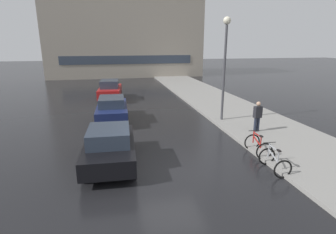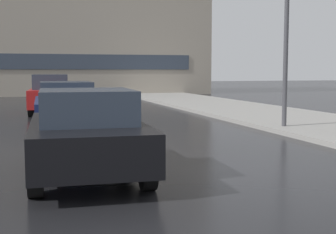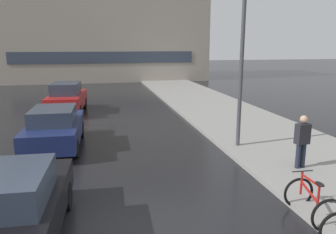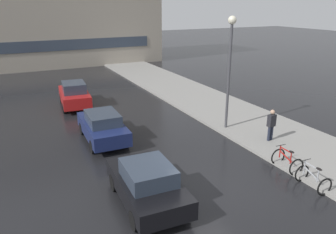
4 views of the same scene
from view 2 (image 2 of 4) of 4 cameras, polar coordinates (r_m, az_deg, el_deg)
ground_plane at (r=8.51m, az=6.70°, el=-6.85°), size 140.00×140.00×0.00m
sidewalk_kerb at (r=20.01m, az=11.11°, el=0.48°), size 4.80×60.00×0.14m
car_black at (r=8.22m, az=-9.91°, el=-1.92°), size 2.04×4.04×1.52m
car_navy at (r=14.21m, az=-12.33°, el=1.23°), size 1.87×4.17×1.52m
car_red at (r=20.67m, az=-14.06°, el=2.70°), size 2.04×4.13×1.68m
building_facade_main at (r=39.48m, az=-12.03°, el=12.91°), size 21.30×8.81×13.81m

